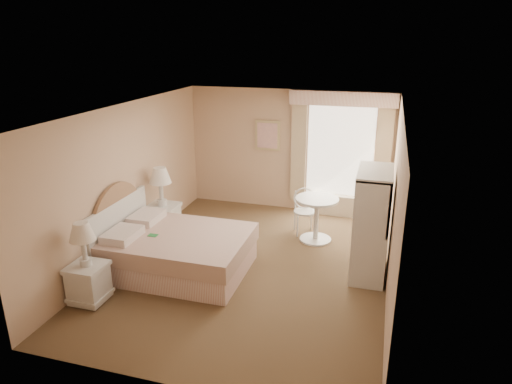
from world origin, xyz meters
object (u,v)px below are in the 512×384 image
(bed, at_px, (173,249))
(nightstand_near, at_px, (87,273))
(cafe_chair, at_px, (304,207))
(armoire, at_px, (371,232))
(nightstand_far, at_px, (163,212))
(round_table, at_px, (317,212))

(bed, distance_m, nightstand_near, 1.37)
(bed, height_order, nightstand_near, bed)
(cafe_chair, xyz_separation_m, armoire, (1.24, -1.28, 0.20))
(nightstand_near, distance_m, nightstand_far, 2.22)
(nightstand_far, bearing_deg, bed, -55.81)
(nightstand_far, xyz_separation_m, round_table, (2.68, 0.65, 0.04))
(nightstand_far, distance_m, armoire, 3.67)
(round_table, height_order, cafe_chair, cafe_chair)
(armoire, bearing_deg, bed, -166.00)
(nightstand_near, distance_m, armoire, 4.12)
(armoire, bearing_deg, cafe_chair, 134.20)
(bed, xyz_separation_m, round_table, (1.96, 1.70, 0.19))
(round_table, relative_size, cafe_chair, 0.95)
(bed, distance_m, cafe_chair, 2.63)
(bed, relative_size, nightstand_far, 1.62)
(nightstand_near, distance_m, cafe_chair, 3.98)
(armoire, bearing_deg, nightstand_far, 174.89)
(nightstand_far, distance_m, round_table, 2.76)
(cafe_chair, relative_size, armoire, 0.51)
(bed, distance_m, round_table, 2.60)
(round_table, bearing_deg, armoire, -45.02)
(bed, height_order, armoire, armoire)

